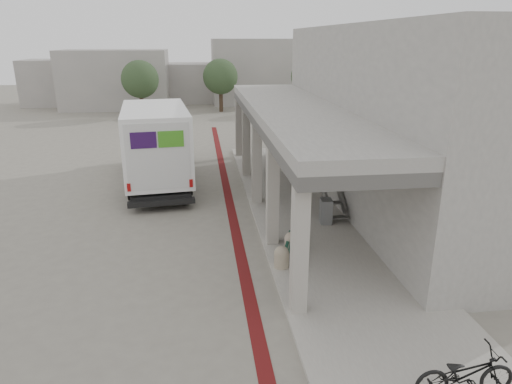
{
  "coord_description": "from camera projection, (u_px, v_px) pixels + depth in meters",
  "views": [
    {
      "loc": [
        -0.14,
        -13.06,
        6.48
      ],
      "look_at": [
        1.67,
        1.33,
        1.6
      ],
      "focal_mm": 32.0,
      "sensor_mm": 36.0,
      "label": 1
    }
  ],
  "objects": [
    {
      "name": "fedex_truck",
      "position": [
        156.0,
        142.0,
        21.15
      ],
      "size": [
        3.54,
        8.84,
        3.67
      ],
      "rotation": [
        0.0,
        0.0,
        0.11
      ],
      "color": "black",
      "rests_on": "ground"
    },
    {
      "name": "ground",
      "position": [
        209.0,
        255.0,
        14.37
      ],
      "size": [
        120.0,
        120.0,
        0.0
      ],
      "primitive_type": "plane",
      "color": "slate",
      "rests_on": "ground"
    },
    {
      "name": "tree_left",
      "position": [
        140.0,
        79.0,
        39.09
      ],
      "size": [
        3.2,
        3.2,
        4.8
      ],
      "color": "#38281C",
      "rests_on": "ground"
    },
    {
      "name": "tree_mid",
      "position": [
        220.0,
        77.0,
        41.8
      ],
      "size": [
        3.2,
        3.2,
        4.8
      ],
      "color": "#38281C",
      "rests_on": "ground"
    },
    {
      "name": "distant_backdrop",
      "position": [
        171.0,
        78.0,
        46.91
      ],
      "size": [
        28.0,
        10.0,
        6.5
      ],
      "color": "gray",
      "rests_on": "ground"
    },
    {
      "name": "bollard_far",
      "position": [
        282.0,
        257.0,
        13.3
      ],
      "size": [
        0.44,
        0.44,
        0.66
      ],
      "color": "gray",
      "rests_on": "sidewalk"
    },
    {
      "name": "bollard_near",
      "position": [
        291.0,
        241.0,
        14.38
      ],
      "size": [
        0.4,
        0.4,
        0.6
      ],
      "color": "tan",
      "rests_on": "sidewalk"
    },
    {
      "name": "transit_building",
      "position": [
        373.0,
        120.0,
        18.32
      ],
      "size": [
        7.6,
        17.0,
        7.0
      ],
      "color": "gray",
      "rests_on": "ground"
    },
    {
      "name": "bench",
      "position": [
        292.0,
        244.0,
        14.28
      ],
      "size": [
        0.81,
        1.64,
        0.38
      ],
      "rotation": [
        0.0,
        0.0,
        -0.3
      ],
      "color": "gray",
      "rests_on": "sidewalk"
    },
    {
      "name": "utility_cabinet",
      "position": [
        326.0,
        211.0,
        16.49
      ],
      "size": [
        0.45,
        0.57,
        0.89
      ],
      "primitive_type": "cube",
      "rotation": [
        0.0,
        0.0,
        -0.1
      ],
      "color": "gray",
      "rests_on": "sidewalk"
    },
    {
      "name": "bicycle_black",
      "position": [
        465.0,
        374.0,
        8.4
      ],
      "size": [
        1.92,
        0.69,
        1.0
      ],
      "primitive_type": "imported",
      "rotation": [
        0.0,
        0.0,
        1.56
      ],
      "color": "black",
      "rests_on": "sidewalk"
    },
    {
      "name": "sidewalk",
      "position": [
        332.0,
        247.0,
        14.82
      ],
      "size": [
        4.4,
        28.0,
        0.12
      ],
      "primitive_type": "cube",
      "color": "gray",
      "rests_on": "ground"
    },
    {
      "name": "tree_right",
      "position": [
        308.0,
        77.0,
        41.81
      ],
      "size": [
        3.2,
        3.2,
        4.8
      ],
      "color": "#38281C",
      "rests_on": "ground"
    },
    {
      "name": "bike_lane_stripe",
      "position": [
        235.0,
        229.0,
        16.36
      ],
      "size": [
        0.35,
        40.0,
        0.01
      ],
      "primitive_type": "cube",
      "color": "#561112",
      "rests_on": "ground"
    }
  ]
}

